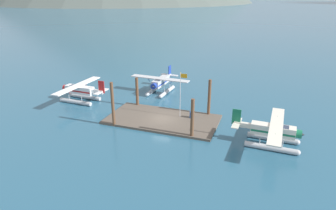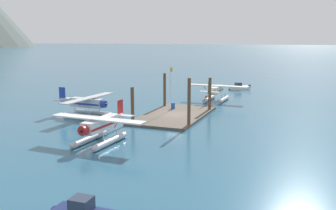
{
  "view_description": "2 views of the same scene",
  "coord_description": "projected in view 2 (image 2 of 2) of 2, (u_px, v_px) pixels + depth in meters",
  "views": [
    {
      "loc": [
        13.23,
        -34.67,
        16.63
      ],
      "look_at": [
        0.09,
        1.98,
        1.55
      ],
      "focal_mm": 31.72,
      "sensor_mm": 36.0,
      "label": 1
    },
    {
      "loc": [
        -46.42,
        -16.95,
        10.56
      ],
      "look_at": [
        -1.49,
        0.4,
        1.8
      ],
      "focal_mm": 39.33,
      "sensor_mm": 36.0,
      "label": 2
    }
  ],
  "objects": [
    {
      "name": "seaplane_silver_bow_left",
      "position": [
        87.0,
        105.0,
        49.97
      ],
      "size": [
        10.46,
        7.98,
        3.84
      ],
      "color": "#B7BABF",
      "rests_on": "ground"
    },
    {
      "name": "piling_far_left",
      "position": [
        132.0,
        105.0,
        46.38
      ],
      "size": [
        0.43,
        0.43,
        4.55
      ],
      "primitive_type": "cylinder",
      "color": "brown",
      "rests_on": "ground"
    },
    {
      "name": "piling_far_right",
      "position": [
        165.0,
        90.0,
        56.44
      ],
      "size": [
        0.42,
        0.42,
        5.33
      ],
      "primitive_type": "cylinder",
      "color": "brown",
      "rests_on": "ground"
    },
    {
      "name": "dock_platform",
      "position": [
        175.0,
        115.0,
        50.48
      ],
      "size": [
        14.97,
        7.92,
        0.3
      ],
      "primitive_type": "cube",
      "color": "brown",
      "rests_on": "ground"
    },
    {
      "name": "seaplane_cream_stbd_aft",
      "position": [
        216.0,
        92.0,
        62.46
      ],
      "size": [
        7.98,
        10.44,
        3.84
      ],
      "color": "#B7BABF",
      "rests_on": "ground"
    },
    {
      "name": "piling_near_right",
      "position": [
        210.0,
        95.0,
        53.5
      ],
      "size": [
        0.43,
        0.43,
        4.97
      ],
      "primitive_type": "cylinder",
      "color": "brown",
      "rests_on": "ground"
    },
    {
      "name": "fuel_drum",
      "position": [
        173.0,
        106.0,
        54.32
      ],
      "size": [
        0.62,
        0.62,
        0.88
      ],
      "color": "#1E4C99",
      "rests_on": "dock_platform"
    },
    {
      "name": "mooring_buoy",
      "position": [
        207.0,
        97.0,
        65.25
      ],
      "size": [
        0.63,
        0.63,
        0.63
      ],
      "primitive_type": "sphere",
      "color": "orange",
      "rests_on": "ground"
    },
    {
      "name": "boat_white_open_se",
      "position": [
        239.0,
        87.0,
        76.62
      ],
      "size": [
        3.64,
        4.3,
        1.5
      ],
      "color": "silver",
      "rests_on": "ground"
    },
    {
      "name": "seaplane_white_port_fwd",
      "position": [
        99.0,
        128.0,
        37.33
      ],
      "size": [
        7.98,
        10.45,
        3.84
      ],
      "color": "#B7BABF",
      "rests_on": "ground"
    },
    {
      "name": "piling_near_left",
      "position": [
        189.0,
        103.0,
        43.72
      ],
      "size": [
        0.39,
        0.39,
        5.97
      ],
      "primitive_type": "cylinder",
      "color": "brown",
      "rests_on": "ground"
    },
    {
      "name": "ground_plane",
      "position": [
        175.0,
        116.0,
        50.51
      ],
      "size": [
        1200.0,
        1200.0,
        0.0
      ],
      "primitive_type": "plane",
      "color": "#285670"
    },
    {
      "name": "flagpole",
      "position": [
        170.0,
        84.0,
        52.24
      ],
      "size": [
        0.95,
        0.1,
        6.32
      ],
      "color": "silver",
      "rests_on": "dock_platform"
    }
  ]
}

